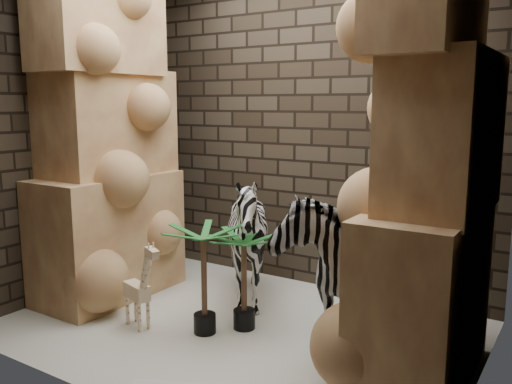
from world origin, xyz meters
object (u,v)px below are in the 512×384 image
Objects in this scene: zebra_right at (332,249)px; palm_back at (204,280)px; palm_front at (244,280)px; zebra_left at (248,246)px; giraffe_toy at (136,281)px.

zebra_right reaches higher than palm_back.
palm_front is 0.31m from palm_back.
zebra_right is at bearing 23.12° from palm_back.
zebra_left is 0.49m from palm_front.
zebra_left is 1.39× the size of palm_back.
zebra_right is 0.95m from zebra_left.
palm_back is at bearing 37.94° from giraffe_toy.
palm_back is (0.02, -0.64, -0.11)m from zebra_left.
palm_front reaches higher than giraffe_toy.
zebra_right reaches higher than zebra_left.
palm_front is at bearing -51.59° from zebra_left.
zebra_left is at bearing 119.46° from palm_front.
palm_back is (-0.87, -0.37, -0.29)m from zebra_right.
giraffe_toy is at bearing -148.96° from palm_front.
giraffe_toy is at bearing -158.56° from palm_back.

